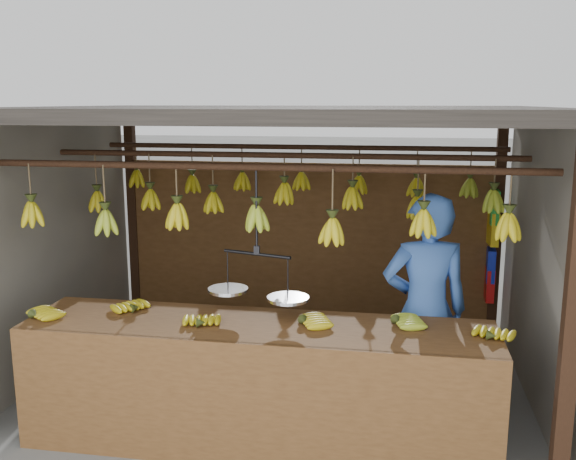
# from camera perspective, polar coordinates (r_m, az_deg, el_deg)

# --- Properties ---
(ground) EXTENTS (80.00, 80.00, 0.00)m
(ground) POSITION_cam_1_polar(r_m,az_deg,el_deg) (5.92, -0.50, -13.00)
(ground) COLOR #5B5B57
(stall) EXTENTS (4.30, 3.30, 2.40)m
(stall) POSITION_cam_1_polar(r_m,az_deg,el_deg) (5.74, 0.05, 6.64)
(stall) COLOR black
(stall) RESTS_ON ground
(counter) EXTENTS (3.45, 0.76, 0.96)m
(counter) POSITION_cam_1_polar(r_m,az_deg,el_deg) (4.54, -3.06, -11.24)
(counter) COLOR brown
(counter) RESTS_ON ground
(hanging_bananas) EXTENTS (3.62, 2.25, 0.38)m
(hanging_bananas) POSITION_cam_1_polar(r_m,az_deg,el_deg) (5.46, -0.55, 2.72)
(hanging_bananas) COLOR gold
(hanging_bananas) RESTS_ON ground
(balance_scale) EXTENTS (0.75, 0.42, 0.93)m
(balance_scale) POSITION_cam_1_polar(r_m,az_deg,el_deg) (4.61, -2.75, -5.18)
(balance_scale) COLOR black
(balance_scale) RESTS_ON ground
(vendor) EXTENTS (0.72, 0.54, 1.80)m
(vendor) POSITION_cam_1_polar(r_m,az_deg,el_deg) (4.96, 12.09, -7.05)
(vendor) COLOR #3359A5
(vendor) RESTS_ON ground
(bag_bundles) EXTENTS (0.08, 0.26, 1.15)m
(bag_bundles) POSITION_cam_1_polar(r_m,az_deg,el_deg) (6.89, 17.67, -1.39)
(bag_bundles) COLOR #199926
(bag_bundles) RESTS_ON ground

